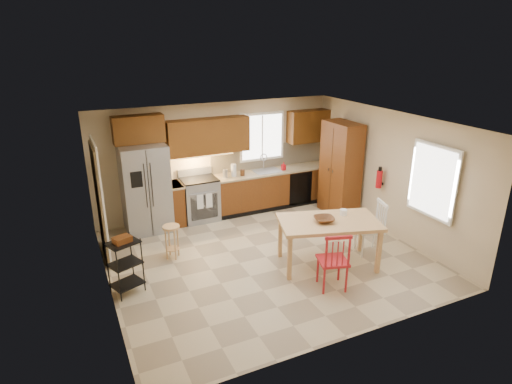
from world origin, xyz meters
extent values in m
plane|color=tan|center=(0.00, 0.00, 0.00)|extent=(5.50, 5.50, 0.00)
cube|color=silver|center=(0.00, 0.00, 2.50)|extent=(5.50, 5.00, 0.02)
cube|color=#CCB793|center=(0.00, 2.50, 1.25)|extent=(5.50, 0.02, 2.50)
cube|color=#CCB793|center=(0.00, -2.50, 1.25)|extent=(5.50, 0.02, 2.50)
cube|color=#CCB793|center=(-2.75, 0.00, 1.25)|extent=(0.02, 5.00, 2.50)
cube|color=#CCB793|center=(2.75, 0.00, 1.25)|extent=(0.02, 5.00, 2.50)
cube|color=gray|center=(-1.70, 2.12, 0.91)|extent=(0.92, 0.75, 1.82)
cube|color=gray|center=(-0.55, 2.19, 0.46)|extent=(0.76, 0.63, 0.92)
cube|color=brown|center=(-1.10, 2.20, 0.45)|extent=(0.30, 0.60, 0.90)
cube|color=brown|center=(1.29, 2.20, 0.45)|extent=(2.92, 0.60, 0.90)
cube|color=black|center=(1.85, 1.91, 0.45)|extent=(0.60, 0.02, 0.78)
cube|color=beige|center=(1.29, 2.48, 1.18)|extent=(2.92, 0.03, 0.55)
cube|color=#5F360F|center=(-1.70, 2.33, 2.10)|extent=(1.00, 0.35, 0.55)
cube|color=#5F360F|center=(-0.25, 2.33, 1.83)|extent=(1.80, 0.35, 0.75)
cube|color=#5F360F|center=(2.25, 2.33, 1.83)|extent=(1.00, 0.35, 0.75)
cube|color=white|center=(1.10, 2.48, 1.65)|extent=(1.12, 0.04, 1.12)
cube|color=gray|center=(1.10, 2.20, 0.86)|extent=(0.62, 0.46, 0.16)
cube|color=#FFBF66|center=(-0.55, 2.30, 1.43)|extent=(1.60, 0.30, 0.01)
imported|color=#B50C14|center=(1.48, 2.10, 1.00)|extent=(0.09, 0.09, 0.19)
cylinder|color=silver|center=(0.25, 2.15, 1.04)|extent=(0.12, 0.12, 0.28)
cylinder|color=gray|center=(0.05, 2.15, 0.99)|extent=(0.11, 0.11, 0.18)
cylinder|color=#522C16|center=(0.45, 2.12, 0.97)|extent=(0.10, 0.10, 0.14)
cube|color=brown|center=(2.43, 1.20, 1.05)|extent=(0.50, 0.95, 2.10)
cylinder|color=#B50C14|center=(2.63, 0.15, 1.10)|extent=(0.12, 0.12, 0.36)
cube|color=white|center=(2.68, -1.15, 1.45)|extent=(0.04, 1.02, 1.32)
cube|color=#8C7A59|center=(-2.67, 1.30, 1.05)|extent=(0.04, 0.95, 2.10)
imported|color=#522C16|center=(0.76, -0.69, 0.84)|extent=(0.43, 0.43, 0.08)
cylinder|color=silver|center=(1.24, -0.58, 0.87)|extent=(0.17, 0.17, 0.16)
camera|label=1|loc=(-3.13, -6.26, 3.84)|focal=30.00mm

